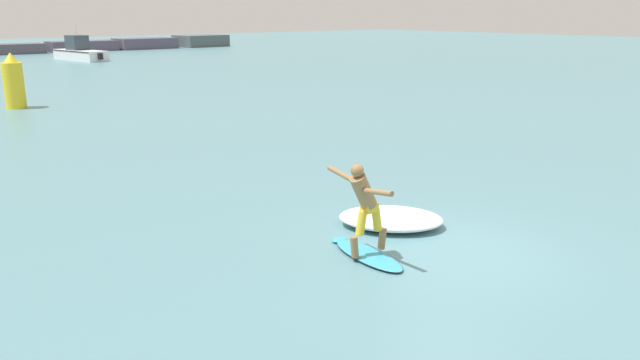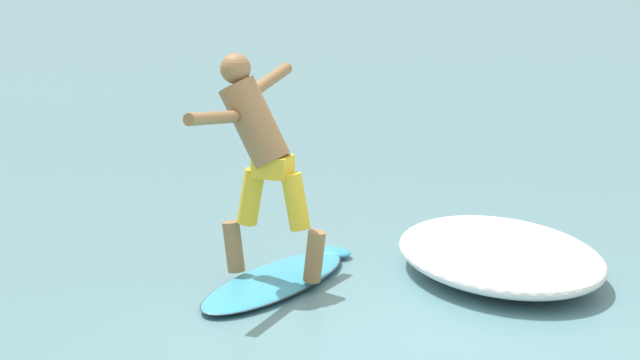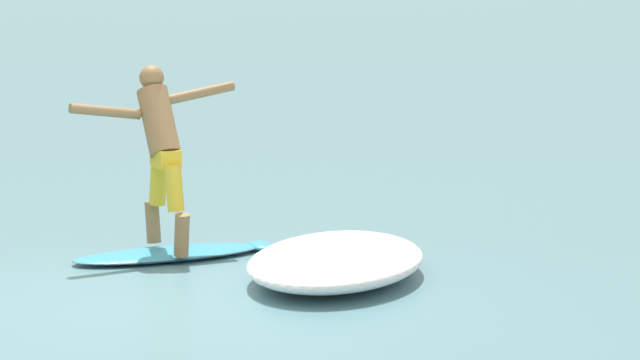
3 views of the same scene
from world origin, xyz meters
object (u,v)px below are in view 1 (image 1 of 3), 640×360
at_px(surfboard, 367,254).
at_px(surfer, 364,201).
at_px(fishing_boat_near_jetty, 79,52).
at_px(channel_marker_buoy, 14,83).

bearing_deg(surfboard, surfer, -166.62).
relative_size(surfer, fishing_boat_near_jetty, 0.22).
relative_size(fishing_boat_near_jetty, channel_marker_buoy, 3.14).
height_order(surfer, channel_marker_buoy, channel_marker_buoy).
height_order(surfboard, channel_marker_buoy, channel_marker_buoy).
bearing_deg(channel_marker_buoy, surfboard, -90.49).
height_order(surfer, fishing_boat_near_jetty, fishing_boat_near_jetty).
height_order(fishing_boat_near_jetty, channel_marker_buoy, fishing_boat_near_jetty).
bearing_deg(channel_marker_buoy, surfer, -90.80).
distance_m(surfer, fishing_boat_near_jetty, 50.51).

